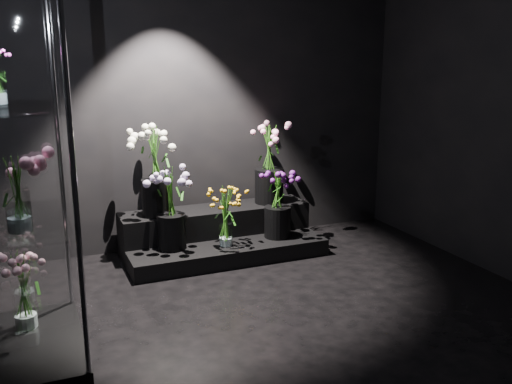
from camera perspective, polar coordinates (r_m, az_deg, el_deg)
floor at (r=4.02m, az=3.97°, el=-13.34°), size 4.00×4.00×0.00m
wall_back at (r=5.45m, az=-5.37°, el=9.25°), size 4.00×0.00×4.00m
display_riser at (r=5.36m, az=-3.68°, el=-4.28°), size 1.79×0.80×0.40m
display_case at (r=3.54m, az=-23.02°, el=1.15°), size 0.61×1.02×2.25m
bouquet_orange_bells at (r=5.03m, az=-3.07°, el=-2.37°), size 0.33×0.33×0.53m
bouquet_lilac at (r=4.98m, az=-8.54°, el=-1.09°), size 0.43×0.43×0.72m
bouquet_purple at (r=5.25m, az=2.18°, el=-0.86°), size 0.37×0.37×0.63m
bouquet_cream_roses at (r=5.12m, az=-9.98°, el=2.59°), size 0.51×0.51×0.79m
bouquet_pink_roses at (r=5.48m, az=1.33°, el=3.04°), size 0.43×0.43×0.76m
bouquet_case_pink at (r=3.33m, az=-22.84°, el=0.10°), size 0.33×0.33×0.43m
bouquet_case_base_pink at (r=3.96m, az=-22.28°, el=-8.93°), size 0.41×0.41×0.51m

